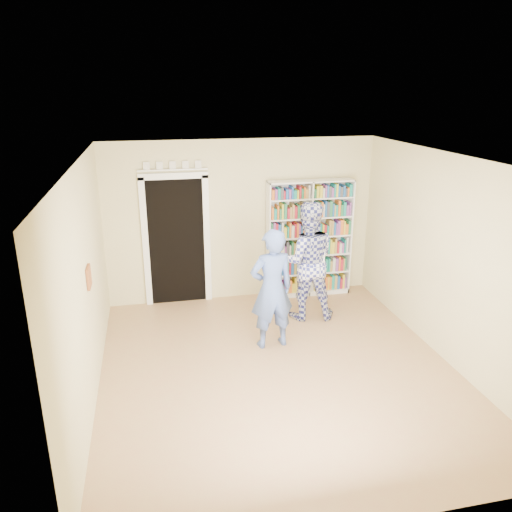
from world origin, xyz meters
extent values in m
plane|color=#AB7753|center=(0.00, 0.00, 0.00)|extent=(5.00, 5.00, 0.00)
plane|color=white|center=(0.00, 0.00, 2.70)|extent=(5.00, 5.00, 0.00)
plane|color=beige|center=(0.00, 2.50, 1.35)|extent=(4.50, 0.00, 4.50)
plane|color=beige|center=(-2.25, 0.00, 1.35)|extent=(0.00, 5.00, 5.00)
plane|color=beige|center=(2.25, 0.00, 1.35)|extent=(0.00, 5.00, 5.00)
cube|color=white|center=(1.14, 2.34, 1.01)|extent=(1.47, 0.28, 2.02)
cube|color=white|center=(1.14, 2.34, 1.01)|extent=(0.02, 0.28, 2.02)
cube|color=black|center=(-1.10, 2.48, 1.05)|extent=(0.90, 0.03, 2.10)
cube|color=white|center=(-1.60, 2.47, 1.05)|extent=(0.10, 0.06, 2.20)
cube|color=white|center=(-0.60, 2.47, 1.05)|extent=(0.10, 0.06, 2.20)
cube|color=white|center=(-1.10, 2.47, 2.15)|extent=(1.10, 0.06, 0.10)
cube|color=white|center=(-1.10, 2.46, 2.25)|extent=(1.10, 0.08, 0.02)
cube|color=brown|center=(-2.23, 0.20, 1.40)|extent=(0.03, 0.25, 0.25)
imported|color=#4E67AD|center=(0.07, 0.67, 0.85)|extent=(0.67, 0.48, 1.71)
imported|color=navy|center=(0.82, 1.47, 0.93)|extent=(1.01, 0.84, 1.87)
cube|color=white|center=(0.93, 1.29, 1.05)|extent=(0.22, 0.04, 0.31)
camera|label=1|loc=(-1.48, -5.45, 3.48)|focal=35.00mm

